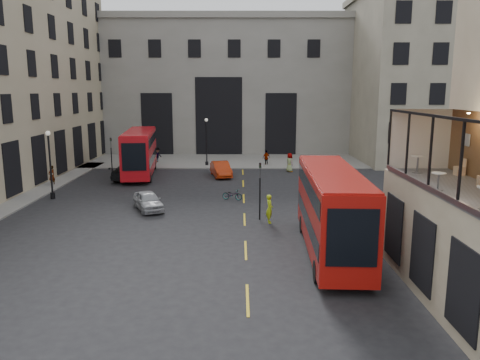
{
  "coord_description": "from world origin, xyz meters",
  "views": [
    {
      "loc": [
        -2.32,
        -17.76,
        8.42
      ],
      "look_at": [
        -2.3,
        10.24,
        3.0
      ],
      "focal_mm": 35.0,
      "sensor_mm": 36.0,
      "label": 1
    }
  ],
  "objects_px": {
    "traffic_light_far": "(111,152)",
    "car_b": "(221,169)",
    "traffic_light_near": "(260,184)",
    "pedestrian_e": "(52,176)",
    "car_a": "(148,201)",
    "bus_far": "(140,150)",
    "bus_near": "(331,207)",
    "bicycle": "(232,195)",
    "pedestrian_b": "(158,155)",
    "pedestrian_c": "(266,158)",
    "pedestrian_d": "(290,162)",
    "cafe_chair_d": "(460,170)",
    "cyclist": "(269,209)",
    "pedestrian_a": "(148,159)",
    "car_c": "(132,171)",
    "cafe_table_mid": "(439,179)",
    "cafe_table_far": "(418,161)",
    "street_lamp_b": "(207,145)",
    "street_lamp_a": "(51,169)"
  },
  "relations": [
    {
      "from": "street_lamp_b",
      "to": "pedestrian_b",
      "type": "relative_size",
      "value": 2.96
    },
    {
      "from": "pedestrian_c",
      "to": "pedestrian_e",
      "type": "relative_size",
      "value": 0.94
    },
    {
      "from": "bus_near",
      "to": "cafe_table_mid",
      "type": "height_order",
      "value": "cafe_table_mid"
    },
    {
      "from": "car_b",
      "to": "pedestrian_e",
      "type": "distance_m",
      "value": 15.52
    },
    {
      "from": "traffic_light_near",
      "to": "traffic_light_far",
      "type": "bearing_deg",
      "value": 131.19
    },
    {
      "from": "traffic_light_far",
      "to": "car_c",
      "type": "bearing_deg",
      "value": -38.35
    },
    {
      "from": "bus_near",
      "to": "bicycle",
      "type": "distance_m",
      "value": 13.28
    },
    {
      "from": "car_a",
      "to": "bus_far",
      "type": "bearing_deg",
      "value": 79.05
    },
    {
      "from": "car_c",
      "to": "car_b",
      "type": "bearing_deg",
      "value": -154.78
    },
    {
      "from": "street_lamp_b",
      "to": "cafe_table_far",
      "type": "relative_size",
      "value": 6.65
    },
    {
      "from": "car_a",
      "to": "car_b",
      "type": "height_order",
      "value": "car_b"
    },
    {
      "from": "cafe_chair_d",
      "to": "pedestrian_a",
      "type": "bearing_deg",
      "value": 123.62
    },
    {
      "from": "pedestrian_e",
      "to": "bus_near",
      "type": "bearing_deg",
      "value": 73.23
    },
    {
      "from": "pedestrian_c",
      "to": "pedestrian_d",
      "type": "height_order",
      "value": "pedestrian_d"
    },
    {
      "from": "bus_far",
      "to": "bicycle",
      "type": "relative_size",
      "value": 7.21
    },
    {
      "from": "street_lamp_b",
      "to": "pedestrian_b",
      "type": "xyz_separation_m",
      "value": [
        -5.9,
        2.26,
        -1.49
      ]
    },
    {
      "from": "bus_far",
      "to": "bicycle",
      "type": "height_order",
      "value": "bus_far"
    },
    {
      "from": "traffic_light_near",
      "to": "pedestrian_e",
      "type": "distance_m",
      "value": 21.14
    },
    {
      "from": "bicycle",
      "to": "cafe_table_far",
      "type": "height_order",
      "value": "cafe_table_far"
    },
    {
      "from": "traffic_light_far",
      "to": "pedestrian_b",
      "type": "bearing_deg",
      "value": 69.43
    },
    {
      "from": "pedestrian_a",
      "to": "cafe_table_far",
      "type": "relative_size",
      "value": 2.27
    },
    {
      "from": "street_lamp_b",
      "to": "cafe_table_far",
      "type": "xyz_separation_m",
      "value": [
        11.99,
        -30.21,
        2.74
      ]
    },
    {
      "from": "bus_near",
      "to": "car_c",
      "type": "distance_m",
      "value": 25.42
    },
    {
      "from": "pedestrian_a",
      "to": "cafe_chair_d",
      "type": "bearing_deg",
      "value": -60.45
    },
    {
      "from": "car_c",
      "to": "cyclist",
      "type": "distance_m",
      "value": 19.16
    },
    {
      "from": "traffic_light_far",
      "to": "cafe_chair_d",
      "type": "distance_m",
      "value": 33.77
    },
    {
      "from": "traffic_light_far",
      "to": "bicycle",
      "type": "relative_size",
      "value": 2.4
    },
    {
      "from": "bus_far",
      "to": "pedestrian_c",
      "type": "xyz_separation_m",
      "value": [
        12.89,
        6.2,
        -1.65
      ]
    },
    {
      "from": "pedestrian_d",
      "to": "cafe_chair_d",
      "type": "bearing_deg",
      "value": 160.55
    },
    {
      "from": "bus_near",
      "to": "bus_far",
      "type": "bearing_deg",
      "value": 122.9
    },
    {
      "from": "bus_far",
      "to": "pedestrian_a",
      "type": "xyz_separation_m",
      "value": [
        -0.17,
        4.96,
        -1.6
      ]
    },
    {
      "from": "bicycle",
      "to": "cyclist",
      "type": "height_order",
      "value": "cyclist"
    },
    {
      "from": "cyclist",
      "to": "pedestrian_d",
      "type": "xyz_separation_m",
      "value": [
        3.29,
        19.0,
        0.06
      ]
    },
    {
      "from": "bus_near",
      "to": "pedestrian_a",
      "type": "height_order",
      "value": "bus_near"
    },
    {
      "from": "cyclist",
      "to": "pedestrian_d",
      "type": "relative_size",
      "value": 0.94
    },
    {
      "from": "street_lamp_b",
      "to": "bicycle",
      "type": "height_order",
      "value": "street_lamp_b"
    },
    {
      "from": "bus_near",
      "to": "pedestrian_b",
      "type": "xyz_separation_m",
      "value": [
        -14.31,
        30.66,
        -1.57
      ]
    },
    {
      "from": "car_b",
      "to": "cafe_chair_d",
      "type": "relative_size",
      "value": 5.79
    },
    {
      "from": "street_lamp_a",
      "to": "car_c",
      "type": "bearing_deg",
      "value": 61.2
    },
    {
      "from": "bus_near",
      "to": "cyclist",
      "type": "relative_size",
      "value": 6.03
    },
    {
      "from": "car_a",
      "to": "pedestrian_c",
      "type": "bearing_deg",
      "value": 39.56
    },
    {
      "from": "pedestrian_e",
      "to": "street_lamp_b",
      "type": "bearing_deg",
      "value": 152.57
    },
    {
      "from": "bus_far",
      "to": "cyclist",
      "type": "distance_m",
      "value": 20.72
    },
    {
      "from": "traffic_light_near",
      "to": "pedestrian_b",
      "type": "bearing_deg",
      "value": 114.19
    },
    {
      "from": "pedestrian_a",
      "to": "cafe_table_mid",
      "type": "relative_size",
      "value": 2.67
    },
    {
      "from": "car_a",
      "to": "cyclist",
      "type": "xyz_separation_m",
      "value": [
        8.42,
        -3.29,
        0.26
      ]
    },
    {
      "from": "street_lamp_b",
      "to": "bus_far",
      "type": "relative_size",
      "value": 0.47
    },
    {
      "from": "traffic_light_far",
      "to": "car_b",
      "type": "distance_m",
      "value": 10.97
    },
    {
      "from": "pedestrian_e",
      "to": "car_b",
      "type": "bearing_deg",
      "value": 129.47
    },
    {
      "from": "bus_far",
      "to": "cafe_table_mid",
      "type": "distance_m",
      "value": 33.39
    }
  ]
}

